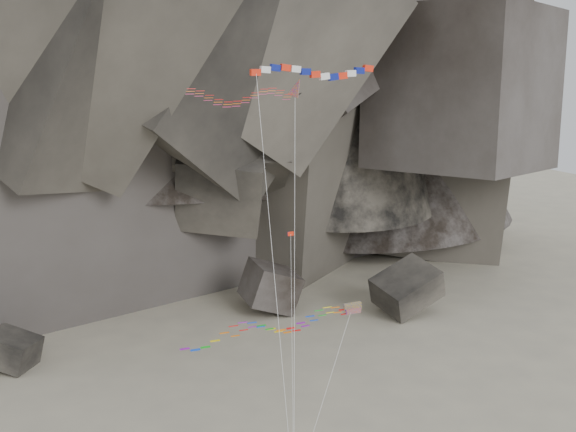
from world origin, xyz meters
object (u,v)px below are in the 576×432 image
object	(u,v)px
banner_kite	(313,74)
parafoil_kite	(265,327)
delta_kite	(238,96)
pennant_kite	(291,293)

from	to	relation	value
banner_kite	parafoil_kite	size ratio (longest dim) A/B	1.95
delta_kite	pennant_kite	bearing A→B (deg)	-49.50
parafoil_kite	pennant_kite	xyz separation A→B (m)	(1.78, -0.78, 2.66)
banner_kite	delta_kite	bearing A→B (deg)	177.72
banner_kite	parafoil_kite	bearing A→B (deg)	-159.94
delta_kite	pennant_kite	world-z (taller)	delta_kite
banner_kite	pennant_kite	distance (m)	16.00
delta_kite	banner_kite	distance (m)	5.85
delta_kite	parafoil_kite	distance (m)	17.00
banner_kite	parafoil_kite	world-z (taller)	banner_kite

